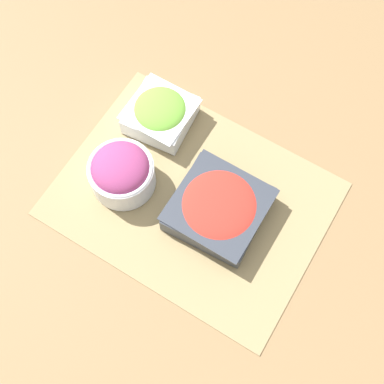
{
  "coord_description": "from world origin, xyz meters",
  "views": [
    {
      "loc": [
        -0.19,
        0.31,
        0.92
      ],
      "look_at": [
        0.0,
        0.0,
        0.03
      ],
      "focal_mm": 50.0,
      "sensor_mm": 36.0,
      "label": 1
    }
  ],
  "objects": [
    {
      "name": "tomato_bowl",
      "position": [
        -0.06,
        0.0,
        0.03
      ],
      "size": [
        0.16,
        0.16,
        0.05
      ],
      "color": "#333842",
      "rests_on": "placemat"
    },
    {
      "name": "onion_bowl",
      "position": [
        0.13,
        0.04,
        0.05
      ],
      "size": [
        0.12,
        0.12,
        0.08
      ],
      "color": "silver",
      "rests_on": "placemat"
    },
    {
      "name": "ground_plane",
      "position": [
        0.0,
        0.0,
        0.0
      ],
      "size": [
        3.0,
        3.0,
        0.0
      ],
      "primitive_type": "plane",
      "color": "olive"
    },
    {
      "name": "lettuce_bowl",
      "position": [
        0.14,
        -0.11,
        0.03
      ],
      "size": [
        0.13,
        0.13,
        0.06
      ],
      "color": "white",
      "rests_on": "placemat"
    },
    {
      "name": "placemat",
      "position": [
        0.0,
        0.0,
        0.0
      ],
      "size": [
        0.48,
        0.36,
        0.0
      ],
      "color": "#937F56",
      "rests_on": "ground_plane"
    }
  ]
}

